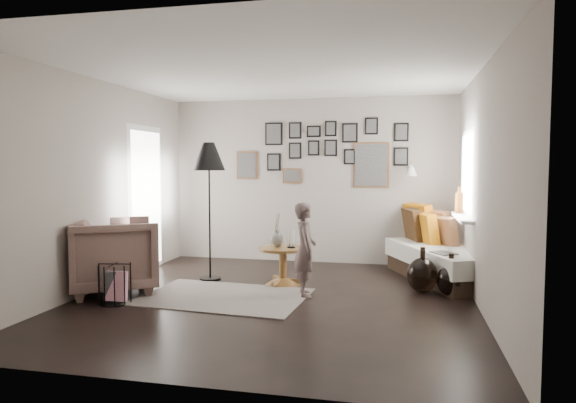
% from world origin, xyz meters
% --- Properties ---
extents(ground, '(4.80, 4.80, 0.00)m').
position_xyz_m(ground, '(0.00, 0.00, 0.00)').
color(ground, black).
rests_on(ground, ground).
extents(wall_back, '(4.50, 0.00, 4.50)m').
position_xyz_m(wall_back, '(0.00, 2.40, 1.30)').
color(wall_back, '#9E948B').
rests_on(wall_back, ground).
extents(wall_front, '(4.50, 0.00, 4.50)m').
position_xyz_m(wall_front, '(0.00, -2.40, 1.30)').
color(wall_front, '#9E948B').
rests_on(wall_front, ground).
extents(wall_left, '(0.00, 4.80, 4.80)m').
position_xyz_m(wall_left, '(-2.25, 0.00, 1.30)').
color(wall_left, '#9E948B').
rests_on(wall_left, ground).
extents(wall_right, '(0.00, 4.80, 4.80)m').
position_xyz_m(wall_right, '(2.25, 0.00, 1.30)').
color(wall_right, '#9E948B').
rests_on(wall_right, ground).
extents(ceiling, '(4.80, 4.80, 0.00)m').
position_xyz_m(ceiling, '(0.00, 0.00, 2.60)').
color(ceiling, white).
rests_on(ceiling, wall_back).
extents(door_left, '(0.00, 2.14, 2.14)m').
position_xyz_m(door_left, '(-2.23, 1.20, 1.05)').
color(door_left, white).
rests_on(door_left, wall_left).
extents(window_right, '(0.15, 1.32, 1.30)m').
position_xyz_m(window_right, '(2.18, 1.34, 0.93)').
color(window_right, white).
rests_on(window_right, wall_right).
extents(gallery_wall, '(2.74, 0.03, 1.08)m').
position_xyz_m(gallery_wall, '(0.29, 2.38, 1.74)').
color(gallery_wall, brown).
rests_on(gallery_wall, wall_back).
extents(wall_sconce, '(0.18, 0.36, 0.16)m').
position_xyz_m(wall_sconce, '(1.55, 2.13, 1.46)').
color(wall_sconce, white).
rests_on(wall_sconce, wall_back).
extents(rug, '(1.99, 1.47, 0.01)m').
position_xyz_m(rug, '(-0.61, -0.03, 0.01)').
color(rug, beige).
rests_on(rug, ground).
extents(pedestal_table, '(0.62, 0.62, 0.49)m').
position_xyz_m(pedestal_table, '(-0.07, 0.75, 0.22)').
color(pedestal_table, brown).
rests_on(pedestal_table, ground).
extents(vase, '(0.18, 0.18, 0.44)m').
position_xyz_m(vase, '(-0.15, 0.77, 0.62)').
color(vase, black).
rests_on(vase, pedestal_table).
extents(candles, '(0.11, 0.11, 0.23)m').
position_xyz_m(candles, '(0.04, 0.75, 0.60)').
color(candles, black).
rests_on(candles, pedestal_table).
extents(daybed, '(1.60, 2.16, 0.98)m').
position_xyz_m(daybed, '(1.99, 1.55, 0.31)').
color(daybed, black).
rests_on(daybed, ground).
extents(magazine_on_daybed, '(0.35, 0.37, 0.02)m').
position_xyz_m(magazine_on_daybed, '(1.94, 0.90, 0.46)').
color(magazine_on_daybed, black).
rests_on(magazine_on_daybed, daybed).
extents(armchair, '(1.37, 1.36, 0.91)m').
position_xyz_m(armchair, '(-2.00, -0.07, 0.45)').
color(armchair, brown).
rests_on(armchair, ground).
extents(armchair_cushion, '(0.57, 0.58, 0.19)m').
position_xyz_m(armchair_cushion, '(-1.99, -0.02, 0.48)').
color(armchair_cushion, white).
rests_on(armchair_cushion, armchair).
extents(floor_lamp, '(0.43, 0.43, 1.85)m').
position_xyz_m(floor_lamp, '(-1.09, 0.80, 1.59)').
color(floor_lamp, black).
rests_on(floor_lamp, ground).
extents(magazine_basket, '(0.42, 0.42, 0.44)m').
position_xyz_m(magazine_basket, '(-1.71, -0.54, 0.22)').
color(magazine_basket, black).
rests_on(magazine_basket, ground).
extents(demijohn_large, '(0.37, 0.37, 0.56)m').
position_xyz_m(demijohn_large, '(1.68, 0.71, 0.21)').
color(demijohn_large, black).
rests_on(demijohn_large, ground).
extents(demijohn_small, '(0.33, 0.33, 0.51)m').
position_xyz_m(demijohn_small, '(2.00, 0.59, 0.19)').
color(demijohn_small, black).
rests_on(demijohn_small, ground).
extents(child, '(0.38, 0.47, 1.11)m').
position_xyz_m(child, '(0.31, 0.25, 0.55)').
color(child, '#554343').
rests_on(child, ground).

